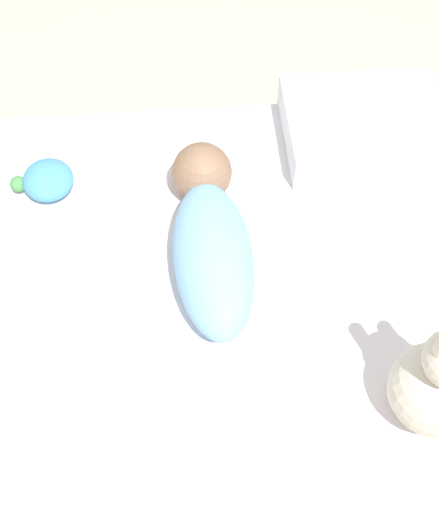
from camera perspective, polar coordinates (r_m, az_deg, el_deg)
The scene contains 5 objects.
ground_plane at distance 1.72m, azimuth 0.44°, elevation -5.01°, with size 12.00×12.00×0.00m, color #B2A893.
bed_mattress at distance 1.62m, azimuth 0.47°, elevation -2.95°, with size 1.12×0.95×0.24m.
swaddled_baby at distance 1.48m, azimuth -0.74°, elevation 1.53°, with size 0.18×0.49×0.13m.
pillow at distance 1.75m, azimuth 11.53°, elevation 10.09°, with size 0.38×0.29×0.09m.
turtle_plush at distance 1.66m, azimuth -13.67°, elevation 5.91°, with size 0.14×0.12×0.07m.
Camera 1 is at (0.08, 0.84, 1.50)m, focal length 50.00 mm.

